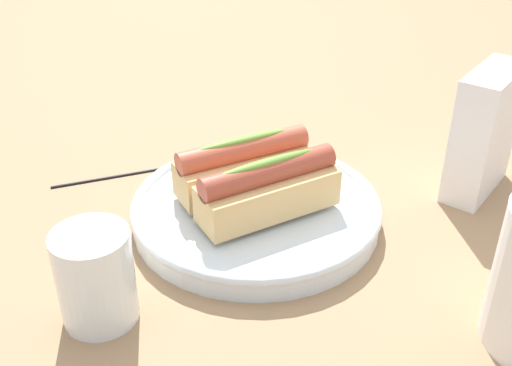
# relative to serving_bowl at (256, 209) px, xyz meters

# --- Properties ---
(ground_plane) EXTENTS (2.40, 2.40, 0.00)m
(ground_plane) POSITION_rel_serving_bowl_xyz_m (0.01, 0.02, -0.02)
(ground_plane) COLOR #9E7A56
(serving_bowl) EXTENTS (0.27, 0.27, 0.03)m
(serving_bowl) POSITION_rel_serving_bowl_xyz_m (0.00, 0.00, 0.00)
(serving_bowl) COLOR silver
(serving_bowl) RESTS_ON ground_plane
(hotdog_front) EXTENTS (0.16, 0.10, 0.06)m
(hotdog_front) POSITION_rel_serving_bowl_xyz_m (-0.01, -0.03, 0.04)
(hotdog_front) COLOR #DBB270
(hotdog_front) RESTS_ON serving_bowl
(hotdog_back) EXTENTS (0.16, 0.09, 0.06)m
(hotdog_back) POSITION_rel_serving_bowl_xyz_m (0.01, 0.03, 0.04)
(hotdog_back) COLOR #DBB270
(hotdog_back) RESTS_ON serving_bowl
(water_glass) EXTENTS (0.07, 0.07, 0.09)m
(water_glass) POSITION_rel_serving_bowl_xyz_m (0.21, -0.00, 0.02)
(water_glass) COLOR white
(water_glass) RESTS_ON ground_plane
(napkin_box) EXTENTS (0.11, 0.05, 0.15)m
(napkin_box) POSITION_rel_serving_bowl_xyz_m (-0.23, 0.15, 0.06)
(napkin_box) COLOR white
(napkin_box) RESTS_ON ground_plane
(chopstick_near) EXTENTS (0.20, 0.11, 0.01)m
(chopstick_near) POSITION_rel_serving_bowl_xyz_m (0.02, -0.18, -0.01)
(chopstick_near) COLOR black
(chopstick_near) RESTS_ON ground_plane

